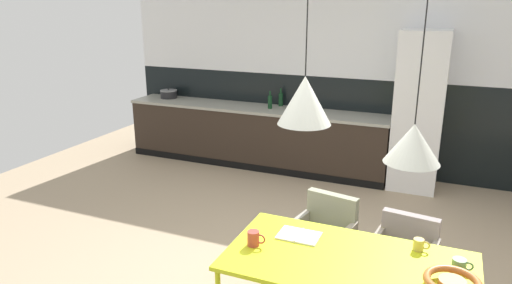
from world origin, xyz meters
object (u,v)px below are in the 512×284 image
(refrigerator_column, at_px, (419,112))
(bottle_vinegar_dark, at_px, (281,99))
(dining_table, at_px, (348,266))
(cooking_pot, at_px, (169,94))
(open_book, at_px, (299,236))
(pendant_lamp_over_table_far, at_px, (413,143))
(pendant_lamp_over_table_near, at_px, (305,100))
(mug_white_ceramic, at_px, (419,245))
(armchair_corner_seat, at_px, (325,229))
(bottle_spice_small, at_px, (270,102))
(armchair_far_side, at_px, (405,249))
(fruit_bowl, at_px, (452,282))
(mug_dark_espresso, at_px, (254,238))
(mug_wide_latte, at_px, (460,265))

(refrigerator_column, xyz_separation_m, bottle_vinegar_dark, (-1.97, 0.23, -0.04))
(refrigerator_column, distance_m, dining_table, 3.47)
(cooking_pot, bearing_deg, refrigerator_column, -1.39)
(refrigerator_column, bearing_deg, open_book, -99.51)
(pendant_lamp_over_table_far, bearing_deg, bottle_vinegar_dark, 120.42)
(dining_table, distance_m, pendant_lamp_over_table_near, 1.14)
(mug_white_ceramic, xyz_separation_m, pendant_lamp_over_table_far, (-0.09, -0.29, 0.79))
(dining_table, relative_size, armchair_corner_seat, 2.05)
(open_book, bearing_deg, refrigerator_column, 80.49)
(refrigerator_column, relative_size, bottle_spice_small, 7.84)
(armchair_corner_seat, distance_m, cooking_pot, 4.33)
(armchair_far_side, bearing_deg, dining_table, 77.23)
(fruit_bowl, height_order, cooking_pot, cooking_pot)
(refrigerator_column, height_order, pendant_lamp_over_table_far, pendant_lamp_over_table_far)
(armchair_corner_seat, distance_m, fruit_bowl, 1.39)
(pendant_lamp_over_table_far, bearing_deg, mug_white_ceramic, 72.63)
(armchair_corner_seat, xyz_separation_m, open_book, (-0.04, -0.65, 0.25))
(refrigerator_column, relative_size, dining_table, 1.27)
(bottle_vinegar_dark, bearing_deg, pendant_lamp_over_table_far, -59.58)
(mug_dark_espresso, bearing_deg, refrigerator_column, 77.23)
(mug_dark_espresso, bearing_deg, mug_wide_latte, 8.86)
(armchair_corner_seat, relative_size, fruit_bowl, 2.38)
(armchair_far_side, xyz_separation_m, mug_wide_latte, (0.37, -0.67, 0.32))
(pendant_lamp_over_table_near, bearing_deg, armchair_far_side, 53.61)
(cooking_pot, bearing_deg, pendant_lamp_over_table_far, -41.21)
(mug_dark_espresso, distance_m, pendant_lamp_over_table_far, 1.25)
(armchair_corner_seat, xyz_separation_m, pendant_lamp_over_table_near, (0.04, -0.87, 1.29))
(armchair_corner_seat, xyz_separation_m, pendant_lamp_over_table_far, (0.69, -0.80, 1.08))
(cooking_pot, bearing_deg, armchair_corner_seat, -39.22)
(refrigerator_column, relative_size, fruit_bowl, 6.18)
(armchair_far_side, bearing_deg, refrigerator_column, -79.19)
(open_book, distance_m, mug_dark_espresso, 0.35)
(mug_white_ceramic, height_order, bottle_spice_small, bottle_spice_small)
(mug_wide_latte, relative_size, pendant_lamp_over_table_near, 0.13)
(mug_white_ceramic, relative_size, bottle_spice_small, 0.42)
(mug_dark_espresso, height_order, bottle_vinegar_dark, bottle_vinegar_dark)
(mug_dark_espresso, xyz_separation_m, bottle_spice_small, (-1.25, 3.52, 0.18))
(armchair_corner_seat, bearing_deg, bottle_vinegar_dark, -52.01)
(fruit_bowl, height_order, pendant_lamp_over_table_far, pendant_lamp_over_table_far)
(armchair_corner_seat, bearing_deg, fruit_bowl, 148.11)
(armchair_far_side, height_order, mug_wide_latte, mug_wide_latte)
(armchair_corner_seat, distance_m, mug_wide_latte, 1.28)
(fruit_bowl, height_order, mug_dark_espresso, mug_dark_espresso)
(mug_dark_espresso, height_order, cooking_pot, cooking_pot)
(armchair_corner_seat, bearing_deg, bottle_spice_small, -48.67)
(dining_table, distance_m, bottle_spice_small, 3.95)
(mug_dark_espresso, bearing_deg, armchair_corner_seat, 72.32)
(dining_table, height_order, mug_white_ceramic, mug_white_ceramic)
(dining_table, relative_size, cooking_pot, 5.91)
(dining_table, xyz_separation_m, bottle_spice_small, (-1.90, 3.45, 0.28))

